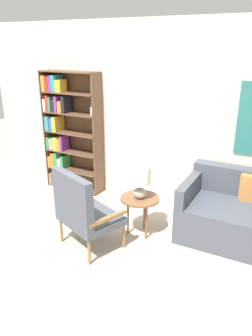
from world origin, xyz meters
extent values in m
plane|color=#B2A899|center=(0.00, 0.00, 0.00)|extent=(14.00, 14.00, 0.00)
cube|color=silver|center=(0.00, 2.03, 1.35)|extent=(6.40, 0.06, 2.70)
cube|color=brown|center=(-1.98, 1.85, 0.98)|extent=(0.02, 0.30, 1.97)
cube|color=brown|center=(-0.99, 1.85, 0.98)|extent=(0.02, 0.30, 1.97)
cube|color=brown|center=(-1.48, 1.85, 1.96)|extent=(1.01, 0.30, 0.02)
cube|color=brown|center=(-1.48, 1.85, 0.01)|extent=(1.01, 0.30, 0.02)
cube|color=brown|center=(-1.48, 2.00, 0.98)|extent=(1.01, 0.01, 1.97)
cube|color=brown|center=(-1.48, 1.85, 0.33)|extent=(1.01, 0.30, 0.02)
cube|color=orange|center=(-1.94, 1.80, 0.12)|extent=(0.04, 0.18, 0.19)
cube|color=#2D56A8|center=(-1.89, 1.83, 0.13)|extent=(0.05, 0.25, 0.23)
cube|color=teal|center=(-1.81, 1.81, 0.11)|extent=(0.09, 0.19, 0.19)
cube|color=gray|center=(-1.74, 1.80, 0.13)|extent=(0.05, 0.18, 0.22)
cube|color=gray|center=(-1.68, 1.83, 0.12)|extent=(0.06, 0.25, 0.20)
cube|color=brown|center=(-1.48, 1.85, 0.66)|extent=(1.01, 0.30, 0.02)
cube|color=orange|center=(-1.93, 1.81, 0.44)|extent=(0.06, 0.20, 0.18)
cube|color=orange|center=(-1.87, 1.81, 0.47)|extent=(0.06, 0.21, 0.25)
cube|color=#338C4C|center=(-1.80, 1.80, 0.48)|extent=(0.06, 0.17, 0.27)
cube|color=silver|center=(-1.73, 1.81, 0.43)|extent=(0.06, 0.21, 0.17)
cube|color=#338C4C|center=(-1.66, 1.83, 0.45)|extent=(0.05, 0.24, 0.22)
cube|color=brown|center=(-1.48, 1.85, 0.98)|extent=(1.01, 0.30, 0.02)
cube|color=#338C4C|center=(-1.94, 1.81, 0.77)|extent=(0.05, 0.19, 0.20)
cube|color=gray|center=(-1.87, 1.79, 0.76)|extent=(0.07, 0.17, 0.19)
cube|color=gold|center=(-1.78, 1.80, 0.77)|extent=(0.09, 0.18, 0.21)
cube|color=orange|center=(-1.71, 1.79, 0.77)|extent=(0.06, 0.17, 0.20)
cube|color=#7A338C|center=(-1.65, 1.81, 0.79)|extent=(0.04, 0.21, 0.25)
cube|color=brown|center=(-1.48, 1.85, 1.31)|extent=(1.01, 0.30, 0.02)
cube|color=teal|center=(-1.92, 1.82, 1.11)|extent=(0.08, 0.23, 0.23)
cube|color=#2D56A8|center=(-1.84, 1.80, 1.10)|extent=(0.05, 0.18, 0.21)
cube|color=gold|center=(-1.77, 1.84, 1.11)|extent=(0.08, 0.25, 0.24)
cube|color=brown|center=(-1.48, 1.85, 1.63)|extent=(1.01, 0.30, 0.02)
cube|color=silver|center=(-1.94, 1.82, 1.42)|extent=(0.05, 0.22, 0.20)
cube|color=red|center=(-1.88, 1.80, 1.45)|extent=(0.04, 0.19, 0.26)
cube|color=#338C4C|center=(-1.83, 1.80, 1.44)|extent=(0.04, 0.19, 0.24)
cube|color=black|center=(-1.77, 1.84, 1.42)|extent=(0.06, 0.25, 0.20)
cube|color=#7A338C|center=(-1.71, 1.81, 1.45)|extent=(0.05, 0.19, 0.26)
cube|color=orange|center=(-1.63, 1.83, 1.41)|extent=(0.07, 0.25, 0.18)
cube|color=black|center=(-1.56, 1.83, 1.45)|extent=(0.05, 0.24, 0.27)
cylinder|color=white|center=(-1.07, 1.85, 1.38)|extent=(0.10, 0.10, 0.13)
cube|color=orange|center=(-1.92, 1.82, 1.77)|extent=(0.08, 0.22, 0.24)
cube|color=red|center=(-1.85, 1.84, 1.76)|extent=(0.04, 0.25, 0.23)
cube|color=#7A338C|center=(-1.80, 1.82, 1.77)|extent=(0.05, 0.23, 0.25)
cube|color=teal|center=(-1.73, 1.82, 1.77)|extent=(0.07, 0.23, 0.26)
cube|color=gold|center=(-1.66, 1.83, 1.74)|extent=(0.06, 0.24, 0.19)
cube|color=gold|center=(-1.60, 1.80, 1.74)|extent=(0.05, 0.18, 0.19)
cylinder|color=#8C6B4C|center=(-1.06, 1.85, 1.72)|extent=(0.08, 0.08, 0.15)
cylinder|color=olive|center=(0.12, 0.64, 0.16)|extent=(0.04, 0.04, 0.33)
cylinder|color=olive|center=(-0.46, 0.87, 0.16)|extent=(0.04, 0.04, 0.33)
cylinder|color=olive|center=(-0.07, 0.16, 0.16)|extent=(0.04, 0.04, 0.33)
cylinder|color=olive|center=(-0.64, 0.39, 0.16)|extent=(0.04, 0.04, 0.33)
cube|color=#4C515B|center=(-0.26, 0.52, 0.37)|extent=(0.86, 0.80, 0.08)
cube|color=#4C515B|center=(-0.35, 0.29, 0.71)|extent=(0.68, 0.35, 0.60)
cube|color=olive|center=(0.04, 0.40, 0.51)|extent=(0.24, 0.52, 0.04)
cube|color=olive|center=(-0.57, 0.63, 0.51)|extent=(0.24, 0.52, 0.04)
cube|color=#474C56|center=(1.43, 1.48, 0.24)|extent=(1.64, 0.95, 0.47)
cube|color=#474C56|center=(0.67, 1.48, 0.60)|extent=(0.12, 0.95, 0.26)
cylinder|color=brown|center=(0.15, 1.02, 0.52)|extent=(0.50, 0.50, 0.02)
cylinder|color=brown|center=(0.15, 1.17, 0.25)|extent=(0.03, 0.03, 0.50)
cylinder|color=brown|center=(0.02, 0.94, 0.25)|extent=(0.03, 0.03, 0.50)
cylinder|color=brown|center=(0.28, 0.94, 0.25)|extent=(0.03, 0.03, 0.50)
ellipsoid|color=#A59E93|center=(0.16, 1.00, 0.60)|extent=(0.17, 0.17, 0.14)
cylinder|color=tan|center=(0.16, 1.00, 0.70)|extent=(0.02, 0.02, 0.06)
cylinder|color=white|center=(0.16, 1.00, 0.84)|extent=(0.26, 0.26, 0.23)
camera|label=1|loc=(1.75, -2.39, 2.36)|focal=35.00mm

